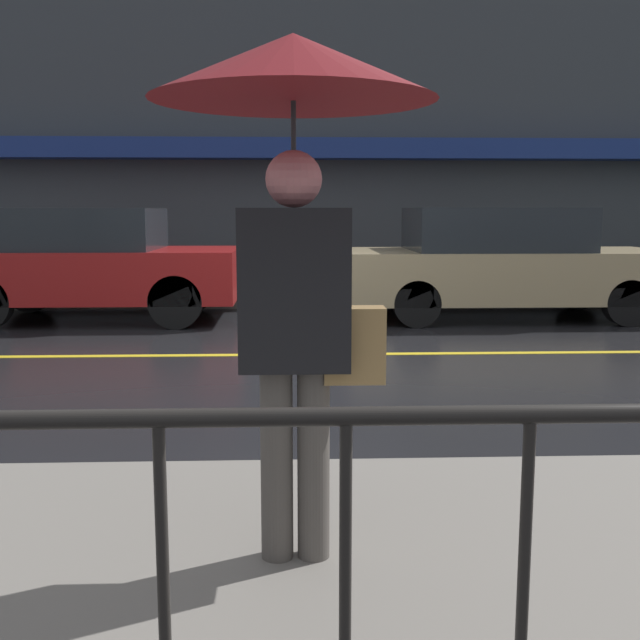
# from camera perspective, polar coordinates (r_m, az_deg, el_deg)

# --- Properties ---
(ground_plane) EXTENTS (80.00, 80.00, 0.00)m
(ground_plane) POSITION_cam_1_polar(r_m,az_deg,el_deg) (8.02, -1.53, -2.66)
(ground_plane) COLOR black
(sidewalk_near) EXTENTS (28.00, 3.01, 0.13)m
(sidewalk_near) POSITION_cam_1_polar(r_m,az_deg,el_deg) (2.97, -0.05, -21.23)
(sidewalk_near) COLOR slate
(sidewalk_near) RESTS_ON ground_plane
(sidewalk_far) EXTENTS (28.00, 2.04, 0.13)m
(sidewalk_far) POSITION_cam_1_polar(r_m,az_deg,el_deg) (12.75, -1.83, 1.76)
(sidewalk_far) COLOR slate
(sidewalk_far) RESTS_ON ground_plane
(lane_marking) EXTENTS (25.20, 0.12, 0.01)m
(lane_marking) POSITION_cam_1_polar(r_m,az_deg,el_deg) (8.02, -1.53, -2.63)
(lane_marking) COLOR gold
(lane_marking) RESTS_ON ground_plane
(building_storefront) EXTENTS (28.00, 0.85, 5.78)m
(building_storefront) POSITION_cam_1_polar(r_m,az_deg,el_deg) (13.87, -1.92, 13.89)
(building_storefront) COLOR #383D42
(building_storefront) RESTS_ON ground_plane
(railing_foreground) EXTENTS (12.00, 0.04, 1.05)m
(railing_foreground) POSITION_cam_1_polar(r_m,az_deg,el_deg) (1.53, 1.93, -21.03)
(railing_foreground) COLOR black
(railing_foreground) RESTS_ON sidewalk_near
(pedestrian) EXTENTS (1.08, 1.08, 2.05)m
(pedestrian) POSITION_cam_1_polar(r_m,az_deg,el_deg) (2.90, -1.93, 13.31)
(pedestrian) COLOR #4C4742
(pedestrian) RESTS_ON sidewalk_near
(car_red) EXTENTS (3.95, 1.93, 1.56)m
(car_red) POSITION_cam_1_polar(r_m,az_deg,el_deg) (10.96, -16.91, 4.15)
(car_red) COLOR maroon
(car_red) RESTS_ON ground_plane
(car_tan) EXTENTS (4.55, 1.95, 1.57)m
(car_tan) POSITION_cam_1_polar(r_m,az_deg,el_deg) (11.03, 13.67, 4.25)
(car_tan) COLOR tan
(car_tan) RESTS_ON ground_plane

